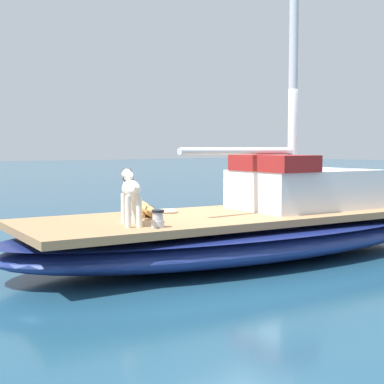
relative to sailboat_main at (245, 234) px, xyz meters
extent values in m
plane|color=navy|center=(0.00, 0.00, -0.34)|extent=(120.00, 120.00, 0.00)
ellipsoid|color=navy|center=(0.00, 0.00, -0.06)|extent=(3.45, 7.47, 0.56)
ellipsoid|color=navy|center=(0.00, 0.00, 0.12)|extent=(3.47, 7.51, 0.08)
cube|color=#A37A51|center=(0.00, 0.00, 0.27)|extent=(2.93, 6.84, 0.10)
cylinder|color=silver|center=(0.12, -0.21, 1.22)|extent=(0.10, 2.20, 0.10)
cube|color=silver|center=(0.16, 1.19, 0.62)|extent=(1.69, 2.37, 0.60)
cube|color=maroon|center=(0.16, 0.42, 1.04)|extent=(1.41, 0.87, 0.24)
ellipsoid|color=tan|center=(-0.65, -1.44, 0.43)|extent=(0.63, 0.35, 0.22)
ellipsoid|color=tan|center=(-0.28, -1.50, 0.42)|extent=(0.22, 0.16, 0.13)
cone|color=#45331C|center=(-0.27, -1.45, 0.48)|extent=(0.05, 0.05, 0.05)
cone|color=#45331C|center=(-0.29, -1.54, 0.48)|extent=(0.05, 0.05, 0.05)
cylinder|color=tan|center=(-0.43, -1.42, 0.35)|extent=(0.19, 0.08, 0.06)
cylinder|color=tan|center=(-0.45, -1.53, 0.35)|extent=(0.19, 0.08, 0.06)
cylinder|color=tan|center=(-1.03, -1.38, 0.35)|extent=(0.18, 0.07, 0.04)
ellipsoid|color=silver|center=(0.12, -2.05, 0.77)|extent=(0.56, 0.41, 0.22)
cylinder|color=silver|center=(-0.07, -2.04, 0.51)|extent=(0.07, 0.07, 0.38)
cylinder|color=silver|center=(-0.02, -1.92, 0.51)|extent=(0.07, 0.07, 0.38)
cylinder|color=silver|center=(0.26, -2.19, 0.51)|extent=(0.07, 0.07, 0.38)
cylinder|color=silver|center=(0.31, -2.07, 0.51)|extent=(0.07, 0.07, 0.38)
cylinder|color=silver|center=(-0.09, -1.96, 0.88)|extent=(0.22, 0.18, 0.19)
ellipsoid|color=silver|center=(-0.20, -1.91, 0.94)|extent=(0.25, 0.21, 0.13)
cone|color=#504E4A|center=(-0.22, -1.95, 1.00)|extent=(0.05, 0.05, 0.06)
cone|color=#504E4A|center=(-0.18, -1.87, 1.00)|extent=(0.05, 0.05, 0.06)
torus|color=black|center=(-0.09, -1.96, 0.88)|extent=(0.16, 0.17, 0.10)
cylinder|color=silver|center=(0.45, -2.20, 0.80)|extent=(0.22, 0.13, 0.12)
cylinder|color=#B7B7BC|center=(0.46, -1.90, 0.36)|extent=(0.16, 0.16, 0.08)
cylinder|color=#B7B7BC|center=(0.46, -1.90, 0.45)|extent=(0.13, 0.13, 0.10)
cylinder|color=black|center=(0.46, -1.90, 0.52)|extent=(0.15, 0.15, 0.03)
torus|color=beige|center=(-0.69, -0.91, 0.35)|extent=(0.32, 0.32, 0.04)
camera|label=1|loc=(5.86, -5.77, 1.27)|focal=52.52mm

